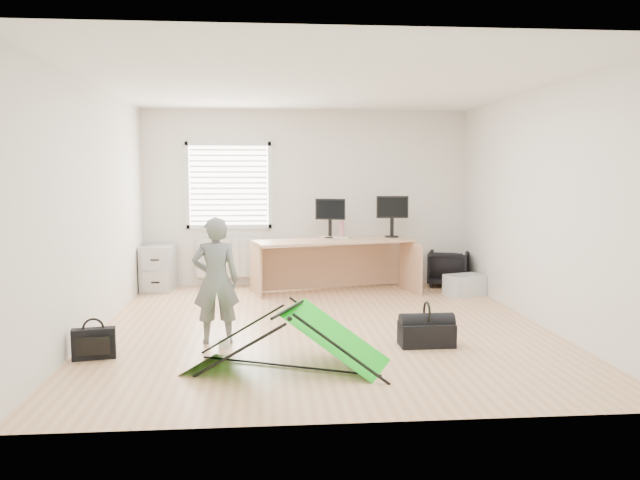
{
  "coord_description": "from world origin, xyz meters",
  "views": [
    {
      "loc": [
        -0.62,
        -6.91,
        1.74
      ],
      "look_at": [
        0.0,
        0.4,
        0.95
      ],
      "focal_mm": 35.0,
      "sensor_mm": 36.0,
      "label": 1
    }
  ],
  "objects": [
    {
      "name": "duffel_bag",
      "position": [
        0.97,
        -0.87,
        0.12
      ],
      "size": [
        0.55,
        0.28,
        0.24
      ],
      "primitive_type": "cube",
      "rotation": [
        0.0,
        0.0,
        0.01
      ],
      "color": "black",
      "rests_on": "ground"
    },
    {
      "name": "person",
      "position": [
        -1.15,
        -0.57,
        0.65
      ],
      "size": [
        0.5,
        0.35,
        1.3
      ],
      "primitive_type": "imported",
      "rotation": [
        0.0,
        0.0,
        3.23
      ],
      "color": "slate",
      "rests_on": "ground"
    },
    {
      "name": "tote_bag",
      "position": [
        -2.28,
        2.62,
        0.21
      ],
      "size": [
        0.38,
        0.24,
        0.41
      ],
      "primitive_type": "cube",
      "rotation": [
        0.0,
        0.0,
        -0.29
      ],
      "color": "#1E926C",
      "rests_on": "ground"
    },
    {
      "name": "white_box",
      "position": [
        -1.06,
        -0.78,
        0.05
      ],
      "size": [
        0.11,
        0.11,
        0.09
      ],
      "primitive_type": "cube",
      "rotation": [
        0.0,
        0.0,
        -0.21
      ],
      "color": "silver",
      "rests_on": "ground"
    },
    {
      "name": "ground",
      "position": [
        0.0,
        0.0,
        0.0
      ],
      "size": [
        5.5,
        5.5,
        0.0
      ],
      "primitive_type": "plane",
      "color": "tan",
      "rests_on": "ground"
    },
    {
      "name": "storage_crate",
      "position": [
        2.19,
        1.69,
        0.15
      ],
      "size": [
        0.61,
        0.51,
        0.29
      ],
      "primitive_type": "cube",
      "rotation": [
        0.0,
        0.0,
        0.32
      ],
      "color": "silver",
      "rests_on": "ground"
    },
    {
      "name": "office_chair",
      "position": [
        2.16,
        2.4,
        0.27
      ],
      "size": [
        0.76,
        0.77,
        0.55
      ],
      "primitive_type": "imported",
      "rotation": [
        0.0,
        0.0,
        2.78
      ],
      "color": "black",
      "rests_on": "ground"
    },
    {
      "name": "back_wall",
      "position": [
        0.0,
        2.75,
        1.35
      ],
      "size": [
        5.0,
        0.02,
        2.7
      ],
      "primitive_type": "cube",
      "color": "silver",
      "rests_on": "ground"
    },
    {
      "name": "monitor_left",
      "position": [
        0.31,
        2.29,
        0.99
      ],
      "size": [
        0.45,
        0.22,
        0.43
      ],
      "primitive_type": "cube",
      "rotation": [
        0.0,
        0.0,
        -0.3
      ],
      "color": "black",
      "rests_on": "desk"
    },
    {
      "name": "desk",
      "position": [
        0.34,
        1.97,
        0.39
      ],
      "size": [
        2.39,
        1.22,
        0.78
      ],
      "primitive_type": "cube",
      "rotation": [
        0.0,
        0.0,
        0.22
      ],
      "color": "tan",
      "rests_on": "ground"
    },
    {
      "name": "laptop_bag",
      "position": [
        -2.25,
        -1.04,
        0.15
      ],
      "size": [
        0.41,
        0.19,
        0.29
      ],
      "primitive_type": "cube",
      "rotation": [
        0.0,
        0.0,
        0.19
      ],
      "color": "black",
      "rests_on": "ground"
    },
    {
      "name": "radiator",
      "position": [
        -1.2,
        2.67,
        0.45
      ],
      "size": [
        1.0,
        0.12,
        0.6
      ],
      "primitive_type": "cube",
      "color": "silver",
      "rests_on": "back_wall"
    },
    {
      "name": "monitor_right",
      "position": [
        1.24,
        2.28,
        1.01
      ],
      "size": [
        0.48,
        0.12,
        0.45
      ],
      "primitive_type": "cube",
      "rotation": [
        0.0,
        0.0,
        -0.03
      ],
      "color": "black",
      "rests_on": "desk"
    },
    {
      "name": "thermos",
      "position": [
        0.49,
        2.3,
        0.9
      ],
      "size": [
        0.09,
        0.09,
        0.25
      ],
      "primitive_type": "cylinder",
      "rotation": [
        0.0,
        0.0,
        -0.42
      ],
      "color": "#C87082",
      "rests_on": "desk"
    },
    {
      "name": "keyboard",
      "position": [
        0.39,
        2.26,
        0.79
      ],
      "size": [
        0.46,
        0.31,
        0.02
      ],
      "primitive_type": "cube",
      "rotation": [
        0.0,
        0.0,
        -0.39
      ],
      "color": "beige",
      "rests_on": "desk"
    },
    {
      "name": "kite",
      "position": [
        -0.44,
        -1.46,
        0.27
      ],
      "size": [
        1.87,
        1.37,
        0.53
      ],
      "primitive_type": null,
      "rotation": [
        0.0,
        0.0,
        -0.41
      ],
      "color": "#11BD15",
      "rests_on": "ground"
    },
    {
      "name": "filing_cabinet",
      "position": [
        -2.23,
        2.41,
        0.34
      ],
      "size": [
        0.49,
        0.62,
        0.67
      ],
      "primitive_type": "cube",
      "rotation": [
        0.0,
        0.0,
        -0.1
      ],
      "color": "#A6A9AB",
      "rests_on": "ground"
    },
    {
      "name": "window",
      "position": [
        -1.2,
        2.71,
        1.55
      ],
      "size": [
        1.2,
        0.06,
        1.2
      ],
      "primitive_type": "cube",
      "color": "silver",
      "rests_on": "back_wall"
    }
  ]
}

